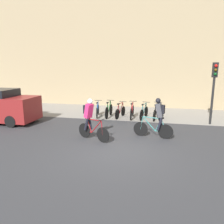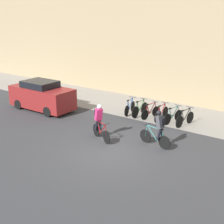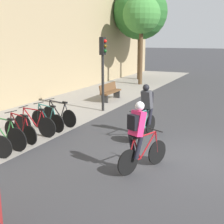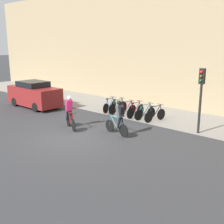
# 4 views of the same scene
# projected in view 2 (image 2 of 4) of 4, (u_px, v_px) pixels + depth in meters

# --- Properties ---
(ground) EXTENTS (200.00, 200.00, 0.00)m
(ground) POSITION_uv_depth(u_px,v_px,m) (109.00, 153.00, 13.81)
(ground) COLOR #333335
(kerb_strip) EXTENTS (44.00, 4.50, 0.01)m
(kerb_strip) POSITION_uv_depth(u_px,v_px,m) (174.00, 114.00, 19.03)
(kerb_strip) COLOR gray
(kerb_strip) RESTS_ON ground
(building_facade) EXTENTS (44.00, 0.60, 8.86)m
(building_facade) POSITION_uv_depth(u_px,v_px,m) (196.00, 37.00, 19.64)
(building_facade) COLOR #9E8966
(building_facade) RESTS_ON ground
(cyclist_pink) EXTENTS (1.55, 0.76, 1.76)m
(cyclist_pink) POSITION_uv_depth(u_px,v_px,m) (99.00, 120.00, 15.12)
(cyclist_pink) COLOR black
(cyclist_pink) RESTS_ON ground
(cyclist_grey) EXTENTS (1.73, 0.54, 1.76)m
(cyclist_grey) POSITION_uv_depth(u_px,v_px,m) (159.00, 128.00, 14.18)
(cyclist_grey) COLOR black
(cyclist_grey) RESTS_ON ground
(parked_bike_0) EXTENTS (0.49, 1.65, 0.96)m
(parked_bike_0) POSITION_uv_depth(u_px,v_px,m) (130.00, 107.00, 19.01)
(parked_bike_0) COLOR black
(parked_bike_0) RESTS_ON ground
(parked_bike_1) EXTENTS (0.46, 1.74, 0.99)m
(parked_bike_1) POSITION_uv_depth(u_px,v_px,m) (140.00, 109.00, 18.61)
(parked_bike_1) COLOR black
(parked_bike_1) RESTS_ON ground
(parked_bike_2) EXTENTS (0.49, 1.56, 0.94)m
(parked_bike_2) POSITION_uv_depth(u_px,v_px,m) (150.00, 112.00, 18.23)
(parked_bike_2) COLOR black
(parked_bike_2) RESTS_ON ground
(parked_bike_3) EXTENTS (0.46, 1.70, 0.98)m
(parked_bike_3) POSITION_uv_depth(u_px,v_px,m) (161.00, 114.00, 17.83)
(parked_bike_3) COLOR black
(parked_bike_3) RESTS_ON ground
(parked_bike_4) EXTENTS (0.51, 1.64, 0.96)m
(parked_bike_4) POSITION_uv_depth(u_px,v_px,m) (173.00, 116.00, 17.44)
(parked_bike_4) COLOR black
(parked_bike_4) RESTS_ON ground
(parked_bike_5) EXTENTS (0.47, 1.70, 0.97)m
(parked_bike_5) POSITION_uv_depth(u_px,v_px,m) (185.00, 119.00, 17.04)
(parked_bike_5) COLOR black
(parked_bike_5) RESTS_ON ground
(parked_car) EXTENTS (4.30, 1.84, 1.85)m
(parked_car) POSITION_uv_depth(u_px,v_px,m) (42.00, 96.00, 19.68)
(parked_car) COLOR maroon
(parked_car) RESTS_ON ground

